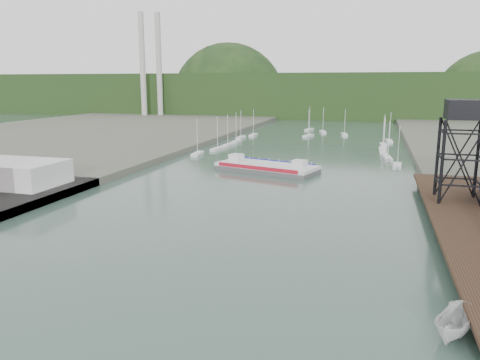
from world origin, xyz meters
The scene contains 7 objects.
white_shed centered at (-44.00, 50.00, 3.85)m, with size 18.00×12.00×4.50m, color silver.
lift_tower centered at (35.00, 58.00, 15.65)m, with size 6.50×6.50×16.00m.
marina_sailboats centered at (0.08, 138.46, 0.35)m, with size 57.71×92.65×0.90m.
smokestacks centered at (-106.00, 232.50, 30.00)m, with size 11.20×8.20×60.00m.
distant_hills centered at (-3.98, 301.35, 10.38)m, with size 500.00×120.00×80.00m.
chain_ferry centered at (-2.56, 85.01, 0.98)m, with size 25.52×15.81×3.43m.
motorboat centered at (28.98, 16.70, 1.23)m, with size 2.39×6.36×2.46m, color silver.
Camera 1 is at (21.79, -21.95, 20.78)m, focal length 35.00 mm.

